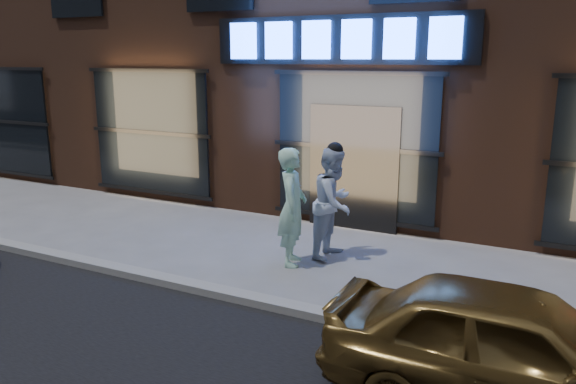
{
  "coord_description": "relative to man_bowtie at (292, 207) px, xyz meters",
  "views": [
    {
      "loc": [
        3.68,
        -6.11,
        3.28
      ],
      "look_at": [
        -0.24,
        1.6,
        1.2
      ],
      "focal_mm": 35.0,
      "sensor_mm": 36.0,
      "label": 1
    }
  ],
  "objects": [
    {
      "name": "ground",
      "position": [
        0.18,
        -1.63,
        -0.95
      ],
      "size": [
        90.0,
        90.0,
        0.0
      ],
      "primitive_type": "plane",
      "color": "slate",
      "rests_on": "ground"
    },
    {
      "name": "man_bowtie",
      "position": [
        0.0,
        0.0,
        0.0
      ],
      "size": [
        0.67,
        0.81,
        1.91
      ],
      "primitive_type": "imported",
      "rotation": [
        0.0,
        0.0,
        1.93
      ],
      "color": "#C2FFE6",
      "rests_on": "ground"
    },
    {
      "name": "gold_sedan",
      "position": [
        3.6,
        -2.56,
        -0.34
      ],
      "size": [
        3.63,
        1.48,
        1.23
      ],
      "primitive_type": "imported",
      "rotation": [
        0.0,
        0.0,
        1.58
      ],
      "color": "olive",
      "rests_on": "ground"
    },
    {
      "name": "man_cap",
      "position": [
        0.45,
        0.64,
        -0.03
      ],
      "size": [
        0.76,
        0.95,
        1.86
      ],
      "primitive_type": "imported",
      "rotation": [
        0.0,
        0.0,
        1.5
      ],
      "color": "silver",
      "rests_on": "ground"
    },
    {
      "name": "curb",
      "position": [
        0.18,
        -1.63,
        -0.89
      ],
      "size": [
        60.0,
        0.25,
        0.12
      ],
      "primitive_type": "cube",
      "color": "gray",
      "rests_on": "ground"
    }
  ]
}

